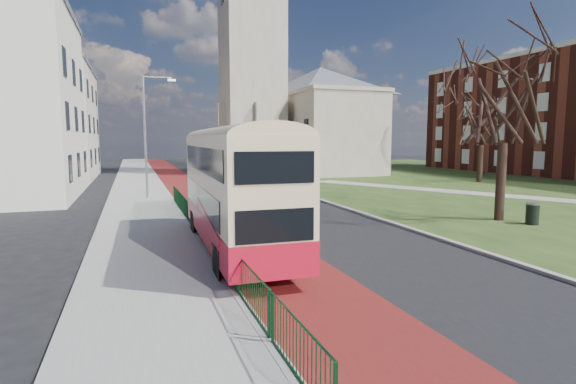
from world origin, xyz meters
name	(u,v)px	position (x,y,z in m)	size (l,w,h in m)	color
ground	(312,264)	(0.00, 0.00, 0.00)	(160.00, 160.00, 0.00)	black
road_carriageway	(230,193)	(1.50, 20.00, 0.01)	(9.00, 120.00, 0.01)	black
bus_lane	(194,194)	(-1.20, 20.00, 0.01)	(3.40, 120.00, 0.01)	#591414
pavement_west	(139,195)	(-5.00, 20.00, 0.06)	(4.00, 120.00, 0.12)	gray
kerb_west	(168,194)	(-3.00, 20.00, 0.07)	(0.25, 120.00, 0.13)	#999993
kerb_east	(280,187)	(6.10, 22.00, 0.07)	(0.25, 80.00, 0.13)	#999993
grass_green	(474,180)	(26.00, 22.00, 0.02)	(40.00, 80.00, 0.04)	#284017
footpath	(530,198)	(20.00, 10.00, 0.06)	(2.20, 36.00, 0.03)	#9E998C
pedestrian_railing	(202,230)	(-2.95, 4.00, 0.55)	(0.07, 24.00, 1.12)	#0B3216
gothic_church	(289,61)	(12.56, 38.00, 13.13)	(16.38, 18.00, 40.00)	gray
street_block_far	(39,121)	(-14.00, 38.00, 5.76)	(10.30, 16.30, 11.50)	beige
streetlamp	(147,130)	(-4.35, 18.00, 4.59)	(2.13, 0.18, 8.00)	gray
bus	(235,184)	(-1.97, 2.45, 2.44)	(2.61, 10.30, 4.28)	#B51026
winter_tree_near	(506,81)	(11.62, 4.13, 6.77)	(7.78, 7.78, 9.72)	black
winter_tree_far	(482,116)	(25.19, 20.46, 6.13)	(7.87, 7.87, 8.81)	black
litter_bin	(532,214)	(12.22, 2.72, 0.55)	(0.76, 0.76, 1.00)	black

